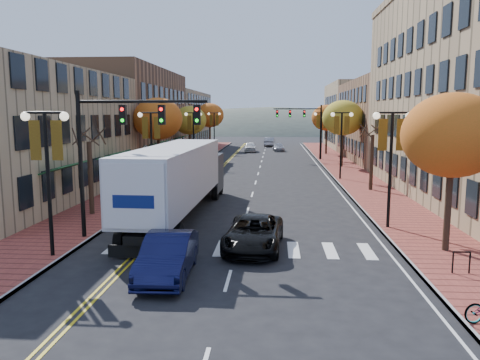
# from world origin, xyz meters

# --- Properties ---
(ground) EXTENTS (200.00, 200.00, 0.00)m
(ground) POSITION_xyz_m (0.00, 0.00, 0.00)
(ground) COLOR black
(ground) RESTS_ON ground
(sidewalk_left) EXTENTS (4.00, 85.00, 0.15)m
(sidewalk_left) POSITION_xyz_m (-9.00, 32.50, 0.07)
(sidewalk_left) COLOR brown
(sidewalk_left) RESTS_ON ground
(sidewalk_right) EXTENTS (4.00, 85.00, 0.15)m
(sidewalk_right) POSITION_xyz_m (9.00, 32.50, 0.07)
(sidewalk_right) COLOR brown
(sidewalk_right) RESTS_ON ground
(building_left_near) EXTENTS (12.00, 22.00, 9.00)m
(building_left_near) POSITION_xyz_m (-17.00, 13.00, 4.50)
(building_left_near) COLOR #9E8966
(building_left_near) RESTS_ON ground
(building_left_mid) EXTENTS (12.00, 24.00, 11.00)m
(building_left_mid) POSITION_xyz_m (-17.00, 36.00, 5.50)
(building_left_mid) COLOR brown
(building_left_mid) RESTS_ON ground
(building_left_far) EXTENTS (12.00, 26.00, 9.50)m
(building_left_far) POSITION_xyz_m (-17.00, 61.00, 4.75)
(building_left_far) COLOR #9E8966
(building_left_far) RESTS_ON ground
(building_right_mid) EXTENTS (15.00, 24.00, 10.00)m
(building_right_mid) POSITION_xyz_m (18.50, 42.00, 5.00)
(building_right_mid) COLOR brown
(building_right_mid) RESTS_ON ground
(building_right_far) EXTENTS (15.00, 20.00, 11.00)m
(building_right_far) POSITION_xyz_m (18.50, 64.00, 5.50)
(building_right_far) COLOR #9E8966
(building_right_far) RESTS_ON ground
(tree_left_a) EXTENTS (0.28, 0.28, 4.20)m
(tree_left_a) POSITION_xyz_m (-9.00, 8.00, 2.25)
(tree_left_a) COLOR #382619
(tree_left_a) RESTS_ON sidewalk_left
(tree_left_b) EXTENTS (4.48, 4.48, 7.21)m
(tree_left_b) POSITION_xyz_m (-9.00, 24.00, 5.45)
(tree_left_b) COLOR #382619
(tree_left_b) RESTS_ON sidewalk_left
(tree_left_c) EXTENTS (4.16, 4.16, 6.69)m
(tree_left_c) POSITION_xyz_m (-9.00, 40.00, 5.05)
(tree_left_c) COLOR #382619
(tree_left_c) RESTS_ON sidewalk_left
(tree_left_d) EXTENTS (4.61, 4.61, 7.42)m
(tree_left_d) POSITION_xyz_m (-9.00, 58.00, 5.60)
(tree_left_d) COLOR #382619
(tree_left_d) RESTS_ON sidewalk_left
(tree_right_a) EXTENTS (4.16, 4.16, 6.69)m
(tree_right_a) POSITION_xyz_m (9.00, 2.00, 5.05)
(tree_right_a) COLOR #382619
(tree_right_a) RESTS_ON sidewalk_right
(tree_right_b) EXTENTS (0.28, 0.28, 4.20)m
(tree_right_b) POSITION_xyz_m (9.00, 18.00, 2.25)
(tree_right_b) COLOR #382619
(tree_right_b) RESTS_ON sidewalk_right
(tree_right_c) EXTENTS (4.48, 4.48, 7.21)m
(tree_right_c) POSITION_xyz_m (9.00, 34.00, 5.45)
(tree_right_c) COLOR #382619
(tree_right_c) RESTS_ON sidewalk_right
(tree_right_d) EXTENTS (4.35, 4.35, 7.00)m
(tree_right_d) POSITION_xyz_m (9.00, 50.00, 5.29)
(tree_right_d) COLOR #382619
(tree_right_d) RESTS_ON sidewalk_right
(lamp_left_a) EXTENTS (1.96, 0.36, 6.05)m
(lamp_left_a) POSITION_xyz_m (-7.50, 0.00, 4.29)
(lamp_left_a) COLOR black
(lamp_left_a) RESTS_ON ground
(lamp_left_b) EXTENTS (1.96, 0.36, 6.05)m
(lamp_left_b) POSITION_xyz_m (-7.50, 16.00, 4.29)
(lamp_left_b) COLOR black
(lamp_left_b) RESTS_ON ground
(lamp_left_c) EXTENTS (1.96, 0.36, 6.05)m
(lamp_left_c) POSITION_xyz_m (-7.50, 34.00, 4.29)
(lamp_left_c) COLOR black
(lamp_left_c) RESTS_ON ground
(lamp_left_d) EXTENTS (1.96, 0.36, 6.05)m
(lamp_left_d) POSITION_xyz_m (-7.50, 52.00, 4.29)
(lamp_left_d) COLOR black
(lamp_left_d) RESTS_ON ground
(lamp_right_a) EXTENTS (1.96, 0.36, 6.05)m
(lamp_right_a) POSITION_xyz_m (7.50, 6.00, 4.29)
(lamp_right_a) COLOR black
(lamp_right_a) RESTS_ON ground
(lamp_right_b) EXTENTS (1.96, 0.36, 6.05)m
(lamp_right_b) POSITION_xyz_m (7.50, 24.00, 4.29)
(lamp_right_b) COLOR black
(lamp_right_b) RESTS_ON ground
(lamp_right_c) EXTENTS (1.96, 0.36, 6.05)m
(lamp_right_c) POSITION_xyz_m (7.50, 42.00, 4.29)
(lamp_right_c) COLOR black
(lamp_right_c) RESTS_ON ground
(traffic_mast_near) EXTENTS (6.10, 0.35, 7.00)m
(traffic_mast_near) POSITION_xyz_m (-5.48, 3.00, 4.92)
(traffic_mast_near) COLOR black
(traffic_mast_near) RESTS_ON ground
(traffic_mast_far) EXTENTS (6.10, 0.34, 7.00)m
(traffic_mast_far) POSITION_xyz_m (5.48, 42.00, 4.92)
(traffic_mast_far) COLOR black
(traffic_mast_far) RESTS_ON ground
(semi_truck) EXTENTS (3.08, 16.88, 4.21)m
(semi_truck) POSITION_xyz_m (-3.71, 7.88, 2.46)
(semi_truck) COLOR black
(semi_truck) RESTS_ON ground
(navy_sedan) EXTENTS (1.83, 4.83, 1.57)m
(navy_sedan) POSITION_xyz_m (-2.24, -1.73, 0.79)
(navy_sedan) COLOR black
(navy_sedan) RESTS_ON ground
(black_suv) EXTENTS (2.73, 5.32, 1.44)m
(black_suv) POSITION_xyz_m (0.75, 2.03, 0.72)
(black_suv) COLOR black
(black_suv) RESTS_ON ground
(car_far_white) EXTENTS (1.99, 4.55, 1.53)m
(car_far_white) POSITION_xyz_m (-2.18, 54.25, 0.76)
(car_far_white) COLOR silver
(car_far_white) RESTS_ON ground
(car_far_silver) EXTENTS (1.94, 4.23, 1.20)m
(car_far_silver) POSITION_xyz_m (2.21, 56.01, 0.60)
(car_far_silver) COLOR #94949A
(car_far_silver) RESTS_ON ground
(car_far_oncoming) EXTENTS (2.03, 5.00, 1.61)m
(car_far_oncoming) POSITION_xyz_m (0.68, 66.61, 0.81)
(car_far_oncoming) COLOR #96949B
(car_far_oncoming) RESTS_ON ground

